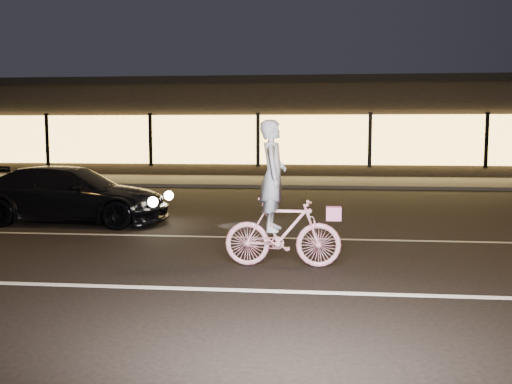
# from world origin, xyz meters

# --- Properties ---
(ground) EXTENTS (90.00, 90.00, 0.00)m
(ground) POSITION_xyz_m (0.00, 0.00, 0.00)
(ground) COLOR black
(ground) RESTS_ON ground
(lane_stripe_near) EXTENTS (60.00, 0.12, 0.01)m
(lane_stripe_near) POSITION_xyz_m (0.00, -1.50, 0.00)
(lane_stripe_near) COLOR silver
(lane_stripe_near) RESTS_ON ground
(lane_stripe_far) EXTENTS (60.00, 0.10, 0.01)m
(lane_stripe_far) POSITION_xyz_m (0.00, 2.00, 0.00)
(lane_stripe_far) COLOR gray
(lane_stripe_far) RESTS_ON ground
(sidewalk) EXTENTS (30.00, 4.00, 0.12)m
(sidewalk) POSITION_xyz_m (0.00, 13.00, 0.06)
(sidewalk) COLOR #383533
(sidewalk) RESTS_ON ground
(storefront) EXTENTS (25.40, 8.42, 4.20)m
(storefront) POSITION_xyz_m (0.00, 18.97, 2.15)
(storefront) COLOR black
(storefront) RESTS_ON ground
(cyclist) EXTENTS (1.71, 0.59, 2.15)m
(cyclist) POSITION_xyz_m (1.85, -0.20, 0.76)
(cyclist) COLOR #F13C6F
(cyclist) RESTS_ON ground
(sedan) EXTENTS (4.25, 1.84, 1.22)m
(sedan) POSITION_xyz_m (-2.87, 3.30, 0.61)
(sedan) COLOR black
(sedan) RESTS_ON ground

